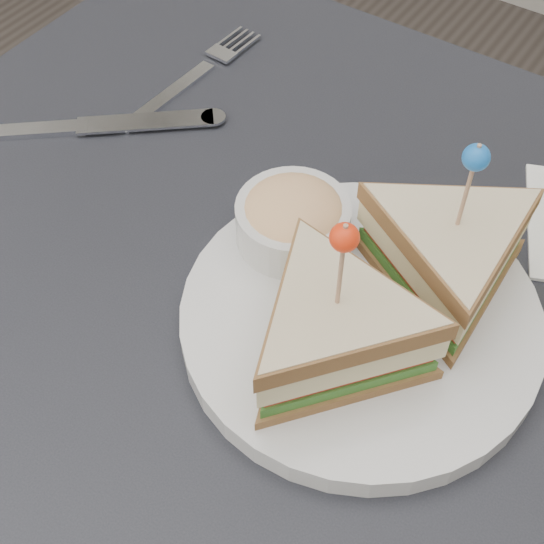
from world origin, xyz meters
The scene contains 4 objects.
table centered at (0.00, 0.00, 0.67)m, with size 0.80×0.80×0.75m.
plate_meal centered at (0.08, 0.04, 0.79)m, with size 0.34×0.34×0.16m.
cutlery_fork centered at (-0.21, 0.21, 0.75)m, with size 0.03×0.19×0.01m.
cutlery_knife centered at (-0.25, 0.09, 0.75)m, with size 0.19×0.16×0.01m.
Camera 1 is at (0.20, -0.27, 1.21)m, focal length 50.00 mm.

